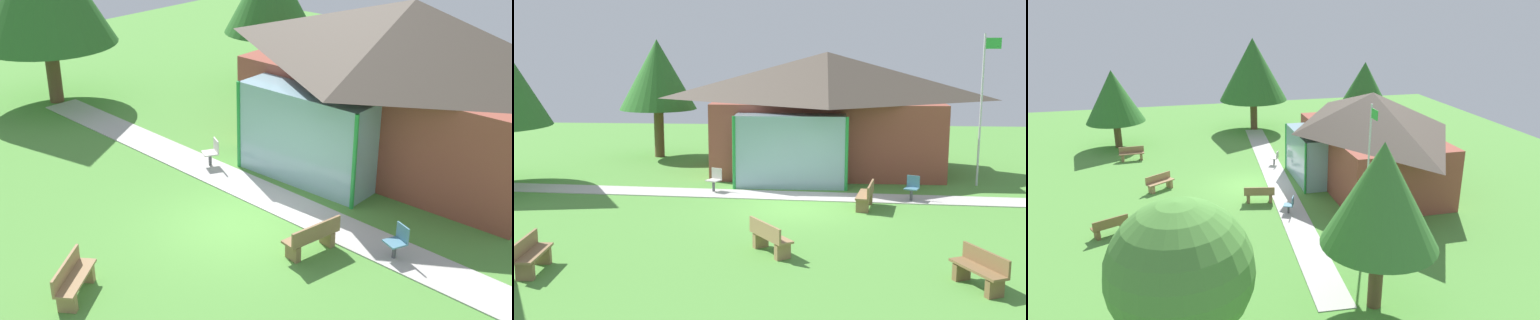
% 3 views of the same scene
% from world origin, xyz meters
% --- Properties ---
extents(ground_plane, '(44.00, 44.00, 0.00)m').
position_xyz_m(ground_plane, '(0.00, 0.00, 0.00)').
color(ground_plane, '#54933D').
extents(pavilion, '(10.17, 6.96, 4.99)m').
position_xyz_m(pavilion, '(0.98, 6.33, 2.60)').
color(pavilion, brown).
rests_on(pavilion, ground_plane).
extents(footpath, '(22.92, 2.63, 0.03)m').
position_xyz_m(footpath, '(0.00, 1.68, 0.01)').
color(footpath, '#BCB7B2').
rests_on(footpath, ground_plane).
extents(flagpole, '(0.64, 0.08, 5.68)m').
position_xyz_m(flagpole, '(6.77, 3.88, 3.13)').
color(flagpole, silver).
rests_on(flagpole, ground_plane).
extents(bench_front_center, '(1.22, 1.48, 0.84)m').
position_xyz_m(bench_front_center, '(-0.55, -4.61, 0.40)').
color(bench_front_center, '#9E7A51').
rests_on(bench_front_center, ground_plane).
extents(bench_rear_near_path, '(0.72, 1.56, 0.84)m').
position_xyz_m(bench_rear_near_path, '(2.27, 0.18, 0.40)').
color(bench_rear_near_path, olive).
rests_on(bench_rear_near_path, ground_plane).
extents(bench_front_right, '(1.04, 1.54, 0.84)m').
position_xyz_m(bench_front_right, '(4.23, -6.63, 0.40)').
color(bench_front_right, brown).
rests_on(bench_front_right, ground_plane).
extents(bench_front_left, '(0.54, 1.53, 0.84)m').
position_xyz_m(bench_front_left, '(-6.05, -6.33, 0.40)').
color(bench_front_left, olive).
rests_on(bench_front_left, ground_plane).
extents(patio_chair_lawn_spare, '(0.58, 0.58, 0.86)m').
position_xyz_m(patio_chair_lawn_spare, '(3.92, 1.31, 0.42)').
color(patio_chair_lawn_spare, teal).
rests_on(patio_chair_lawn_spare, ground_plane).
extents(patio_chair_west, '(0.60, 0.60, 0.86)m').
position_xyz_m(patio_chair_west, '(-3.04, 2.16, 0.42)').
color(patio_chair_west, beige).
rests_on(patio_chair_west, ground_plane).
extents(tree_behind_pavilion_left, '(3.61, 3.61, 5.53)m').
position_xyz_m(tree_behind_pavilion_left, '(-6.82, 9.31, 3.88)').
color(tree_behind_pavilion_left, brown).
rests_on(tree_behind_pavilion_left, ground_plane).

